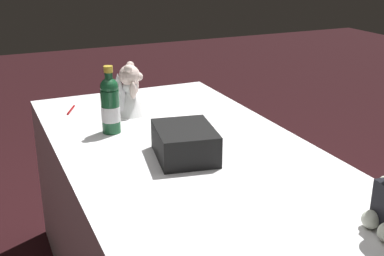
% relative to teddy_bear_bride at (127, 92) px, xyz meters
% --- Properties ---
extents(reception_table, '(1.86, 0.93, 0.75)m').
position_rel_teddy_bear_bride_xyz_m(reception_table, '(0.55, 0.08, -0.48)').
color(reception_table, white).
rests_on(reception_table, ground_plane).
extents(teddy_bear_bride, '(0.18, 0.21, 0.24)m').
position_rel_teddy_bear_bride_xyz_m(teddy_bear_bride, '(0.00, 0.00, 0.00)').
color(teddy_bear_bride, white).
rests_on(teddy_bear_bride, reception_table).
extents(champagne_bottle, '(0.08, 0.08, 0.28)m').
position_rel_teddy_bear_bride_xyz_m(champagne_bottle, '(0.21, -0.13, 0.02)').
color(champagne_bottle, '#19512D').
rests_on(champagne_bottle, reception_table).
extents(signing_pen, '(0.12, 0.06, 0.01)m').
position_rel_teddy_bear_bride_xyz_m(signing_pen, '(-0.15, -0.23, -0.10)').
color(signing_pen, maroon).
rests_on(signing_pen, reception_table).
extents(gift_case_black, '(0.29, 0.25, 0.11)m').
position_rel_teddy_bear_bride_xyz_m(gift_case_black, '(0.57, 0.04, -0.05)').
color(gift_case_black, black).
rests_on(gift_case_black, reception_table).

